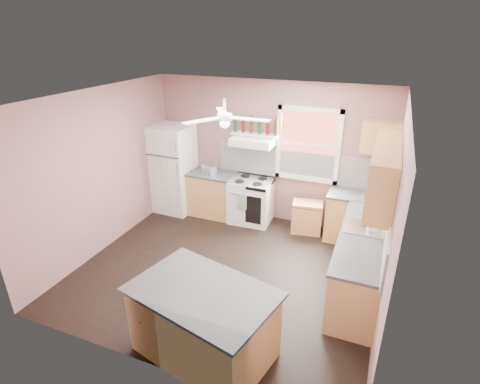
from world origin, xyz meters
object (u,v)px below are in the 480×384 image
at_px(toaster, 209,169).
at_px(cart, 307,219).
at_px(refrigerator, 174,169).
at_px(island, 204,324).
at_px(stove, 251,201).

relative_size(toaster, cart, 0.52).
xyz_separation_m(refrigerator, island, (2.31, -3.21, -0.46)).
relative_size(toaster, island, 0.19).
bearing_deg(island, toaster, 128.28).
xyz_separation_m(stove, cart, (1.12, -0.02, -0.16)).
xyz_separation_m(refrigerator, toaster, (0.79, 0.03, 0.10)).
relative_size(cart, island, 0.36).
relative_size(refrigerator, cart, 3.31).
distance_m(toaster, stove, 1.03).
distance_m(cart, island, 3.32).
relative_size(stove, island, 0.57).
distance_m(stove, cart, 1.13).
distance_m(toaster, island, 3.62).
bearing_deg(cart, refrigerator, 171.97).
xyz_separation_m(refrigerator, cart, (2.78, 0.06, -0.62)).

